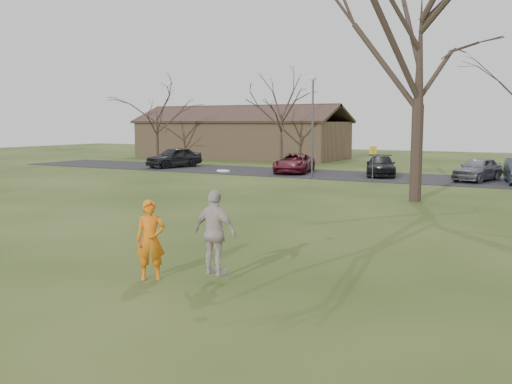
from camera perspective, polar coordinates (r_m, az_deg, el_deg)
ground at (r=12.60m, az=-8.77°, el=-8.79°), size 120.00×120.00×0.00m
parking_strip at (r=35.57m, az=16.26°, el=1.32°), size 62.00×6.50×0.04m
player_defender at (r=12.43m, az=-10.73°, el=-4.85°), size 0.77×0.73×1.77m
car_0 at (r=43.13m, az=-8.37°, el=3.55°), size 2.93×4.82×1.54m
car_2 at (r=38.09m, az=3.91°, el=2.98°), size 3.15×5.09×1.31m
car_3 at (r=36.67m, az=12.63°, el=2.64°), size 3.00×4.75×1.28m
car_4 at (r=35.14m, az=21.73°, el=2.20°), size 2.74×4.36×1.38m
catching_play at (r=11.92m, az=-4.18°, el=-4.15°), size 1.11×0.54×2.27m
building at (r=54.95m, az=-1.55°, el=5.55°), size 20.60×8.50×5.14m
lamp_post at (r=34.80m, az=5.81°, el=7.96°), size 0.34×0.34×6.27m
sign_yellow at (r=33.05m, az=11.85°, el=3.52°), size 0.35×0.35×2.08m
big_tree at (r=25.46m, az=16.47°, el=14.88°), size 9.00×9.00×14.00m
small_tree_row at (r=39.81m, az=24.24°, el=7.16°), size 55.00×5.90×8.50m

